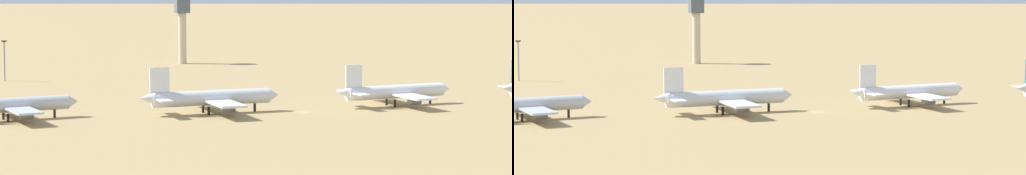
{
  "view_description": "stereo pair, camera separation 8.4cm",
  "coord_description": "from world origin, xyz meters",
  "views": [
    {
      "loc": [
        -109.33,
        -306.22,
        43.63
      ],
      "look_at": [
        -10.54,
        10.27,
        6.0
      ],
      "focal_mm": 84.52,
      "sensor_mm": 36.0,
      "label": 1
    },
    {
      "loc": [
        -109.25,
        -306.24,
        43.63
      ],
      "look_at": [
        -10.54,
        10.27,
        6.0
      ],
      "focal_mm": 84.52,
      "sensor_mm": 36.0,
      "label": 2
    }
  ],
  "objects": [
    {
      "name": "parked_jet_yellow_1",
      "position": [
        -78.27,
        7.46,
        3.99
      ],
      "size": [
        36.75,
        31.31,
        12.17
      ],
      "rotation": [
        0.0,
        0.0,
        0.17
      ],
      "color": "silver",
      "rests_on": "ground"
    },
    {
      "name": "parked_jet_white_3",
      "position": [
        28.77,
        4.94,
        4.01
      ],
      "size": [
        37.01,
        31.37,
        12.22
      ],
      "rotation": [
        0.0,
        0.0,
        0.12
      ],
      "color": "white",
      "rests_on": "ground"
    },
    {
      "name": "ground",
      "position": [
        0.0,
        0.0,
        0.0
      ],
      "size": [
        4000.0,
        4000.0,
        0.0
      ],
      "primitive_type": "plane",
      "color": "tan"
    },
    {
      "name": "parked_jet_white_2",
      "position": [
        -25.35,
        4.59,
        4.28
      ],
      "size": [
        39.55,
        33.25,
        13.07
      ],
      "rotation": [
        0.0,
        0.0,
        0.05
      ],
      "color": "silver",
      "rests_on": "ground"
    },
    {
      "name": "control_tower",
      "position": [
        2.5,
        148.39,
        15.3
      ],
      "size": [
        5.2,
        5.2,
        25.35
      ],
      "color": "#C6B793",
      "rests_on": "ground"
    },
    {
      "name": "light_pole_west",
      "position": [
        -70.02,
        104.22,
        8.07
      ],
      "size": [
        1.8,
        0.5,
        13.78
      ],
      "color": "#59595E",
      "rests_on": "ground"
    }
  ]
}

